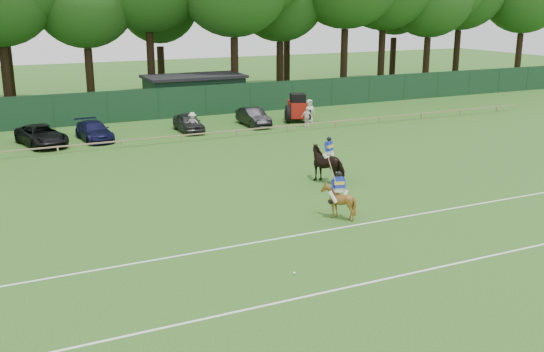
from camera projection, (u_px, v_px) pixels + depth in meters
ground at (292, 227)px, 26.57m from camera, size 160.00×160.00×0.00m
horse_dark at (328, 164)px, 33.02m from camera, size 1.93×2.44×1.88m
horse_chestnut at (338, 201)px, 27.46m from camera, size 1.49×1.61×1.51m
suv_black at (42, 135)px, 41.44m from camera, size 3.30×5.22×1.34m
sedan_navy at (94, 131)px, 43.07m from camera, size 2.20×4.52×1.27m
hatch_grey at (189, 123)px, 45.89m from camera, size 1.59×3.85×1.31m
estate_black at (253, 117)px, 48.11m from camera, size 1.47×4.05×1.33m
spectator_left at (193, 123)px, 44.99m from camera, size 1.15×0.90×1.56m
spectator_mid at (307, 117)px, 47.64m from camera, size 0.92×0.53×1.48m
spectator_right at (309, 111)px, 48.98m from camera, size 0.93×0.63×1.85m
rider_dark at (329, 149)px, 32.80m from camera, size 0.89×0.61×1.41m
rider_chestnut at (339, 186)px, 27.26m from camera, size 0.93×0.69×2.05m
polo_ball at (294, 273)px, 21.91m from camera, size 0.09×0.09×0.09m
pitch_lines at (336, 256)px, 23.52m from camera, size 60.00×5.10×0.01m
pitch_rail at (168, 137)px, 42.11m from camera, size 62.10×0.10×0.50m
perimeter_fence at (134, 105)px, 49.72m from camera, size 92.08×0.08×2.50m
utility_shed at (194, 93)px, 54.75m from camera, size 8.40×4.40×3.04m
tree_row at (135, 105)px, 57.84m from camera, size 96.00×12.00×21.00m
tractor at (297, 108)px, 49.66m from camera, size 2.56×3.09×2.23m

